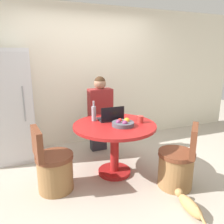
{
  "coord_description": "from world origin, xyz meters",
  "views": [
    {
      "loc": [
        -1.15,
        -2.59,
        1.7
      ],
      "look_at": [
        -0.04,
        0.21,
        0.91
      ],
      "focal_mm": 35.0,
      "sensor_mm": 36.0,
      "label": 1
    }
  ],
  "objects_px": {
    "refrigerator": "(11,107)",
    "bottle": "(94,113)",
    "chair_left_side": "(54,169)",
    "person_seated": "(100,111)",
    "chair_near_right_corner": "(177,166)",
    "laptop": "(111,117)",
    "fruit_bowl": "(123,123)",
    "cat": "(189,205)",
    "dining_table": "(115,136)"
  },
  "relations": [
    {
      "from": "dining_table",
      "to": "chair_left_side",
      "type": "height_order",
      "value": "chair_left_side"
    },
    {
      "from": "refrigerator",
      "to": "bottle",
      "type": "height_order",
      "value": "refrigerator"
    },
    {
      "from": "laptop",
      "to": "person_seated",
      "type": "bearing_deg",
      "value": -92.75
    },
    {
      "from": "bottle",
      "to": "chair_left_side",
      "type": "bearing_deg",
      "value": -151.32
    },
    {
      "from": "laptop",
      "to": "refrigerator",
      "type": "bearing_deg",
      "value": -32.17
    },
    {
      "from": "dining_table",
      "to": "cat",
      "type": "relative_size",
      "value": 2.26
    },
    {
      "from": "chair_near_right_corner",
      "to": "bottle",
      "type": "height_order",
      "value": "bottle"
    },
    {
      "from": "chair_left_side",
      "to": "person_seated",
      "type": "distance_m",
      "value": 1.38
    },
    {
      "from": "refrigerator",
      "to": "bottle",
      "type": "bearing_deg",
      "value": -35.14
    },
    {
      "from": "person_seated",
      "to": "bottle",
      "type": "relative_size",
      "value": 4.56
    },
    {
      "from": "person_seated",
      "to": "cat",
      "type": "xyz_separation_m",
      "value": [
        0.41,
        -1.88,
        -0.67
      ]
    },
    {
      "from": "dining_table",
      "to": "cat",
      "type": "bearing_deg",
      "value": -66.82
    },
    {
      "from": "refrigerator",
      "to": "person_seated",
      "type": "xyz_separation_m",
      "value": [
        1.42,
        -0.26,
        -0.15
      ]
    },
    {
      "from": "fruit_bowl",
      "to": "cat",
      "type": "xyz_separation_m",
      "value": [
        0.38,
        -0.95,
        -0.72
      ]
    },
    {
      "from": "chair_left_side",
      "to": "cat",
      "type": "height_order",
      "value": "chair_left_side"
    },
    {
      "from": "chair_left_side",
      "to": "person_seated",
      "type": "relative_size",
      "value": 0.63
    },
    {
      "from": "refrigerator",
      "to": "person_seated",
      "type": "relative_size",
      "value": 1.32
    },
    {
      "from": "chair_near_right_corner",
      "to": "laptop",
      "type": "xyz_separation_m",
      "value": [
        -0.62,
        0.81,
        0.52
      ]
    },
    {
      "from": "laptop",
      "to": "bottle",
      "type": "bearing_deg",
      "value": -15.15
    },
    {
      "from": "refrigerator",
      "to": "cat",
      "type": "bearing_deg",
      "value": -49.45
    },
    {
      "from": "laptop",
      "to": "fruit_bowl",
      "type": "relative_size",
      "value": 1.17
    },
    {
      "from": "laptop",
      "to": "fruit_bowl",
      "type": "distance_m",
      "value": 0.32
    },
    {
      "from": "person_seated",
      "to": "laptop",
      "type": "relative_size",
      "value": 3.86
    },
    {
      "from": "cat",
      "to": "chair_left_side",
      "type": "bearing_deg",
      "value": 57.84
    },
    {
      "from": "chair_left_side",
      "to": "person_seated",
      "type": "xyz_separation_m",
      "value": [
        0.93,
        0.91,
        0.46
      ]
    },
    {
      "from": "chair_near_right_corner",
      "to": "bottle",
      "type": "xyz_separation_m",
      "value": [
        -0.86,
        0.87,
        0.59
      ]
    },
    {
      "from": "laptop",
      "to": "bottle",
      "type": "distance_m",
      "value": 0.26
    },
    {
      "from": "refrigerator",
      "to": "cat",
      "type": "distance_m",
      "value": 2.93
    },
    {
      "from": "chair_near_right_corner",
      "to": "person_seated",
      "type": "bearing_deg",
      "value": -113.43
    },
    {
      "from": "fruit_bowl",
      "to": "bottle",
      "type": "height_order",
      "value": "bottle"
    },
    {
      "from": "laptop",
      "to": "cat",
      "type": "relative_size",
      "value": 0.68
    },
    {
      "from": "chair_left_side",
      "to": "cat",
      "type": "xyz_separation_m",
      "value": [
        1.34,
        -0.97,
        -0.21
      ]
    },
    {
      "from": "refrigerator",
      "to": "chair_near_right_corner",
      "type": "relative_size",
      "value": 2.09
    },
    {
      "from": "person_seated",
      "to": "dining_table",
      "type": "bearing_deg",
      "value": 86.78
    },
    {
      "from": "dining_table",
      "to": "chair_left_side",
      "type": "xyz_separation_m",
      "value": [
        -0.88,
        -0.1,
        -0.29
      ]
    },
    {
      "from": "person_seated",
      "to": "laptop",
      "type": "height_order",
      "value": "person_seated"
    },
    {
      "from": "chair_near_right_corner",
      "to": "cat",
      "type": "xyz_separation_m",
      "value": [
        -0.18,
        -0.46,
        -0.21
      ]
    },
    {
      "from": "chair_near_right_corner",
      "to": "person_seated",
      "type": "distance_m",
      "value": 1.61
    },
    {
      "from": "person_seated",
      "to": "bottle",
      "type": "distance_m",
      "value": 0.63
    },
    {
      "from": "refrigerator",
      "to": "chair_near_right_corner",
      "type": "xyz_separation_m",
      "value": [
        2.01,
        -1.68,
        -0.61
      ]
    },
    {
      "from": "cat",
      "to": "fruit_bowl",
      "type": "bearing_deg",
      "value": 25.78
    },
    {
      "from": "cat",
      "to": "laptop",
      "type": "bearing_deg",
      "value": 23.13
    },
    {
      "from": "fruit_bowl",
      "to": "bottle",
      "type": "distance_m",
      "value": 0.49
    },
    {
      "from": "person_seated",
      "to": "fruit_bowl",
      "type": "xyz_separation_m",
      "value": [
        0.03,
        -0.93,
        0.05
      ]
    },
    {
      "from": "refrigerator",
      "to": "person_seated",
      "type": "height_order",
      "value": "refrigerator"
    },
    {
      "from": "dining_table",
      "to": "fruit_bowl",
      "type": "xyz_separation_m",
      "value": [
        0.07,
        -0.12,
        0.21
      ]
    },
    {
      "from": "chair_left_side",
      "to": "fruit_bowl",
      "type": "height_order",
      "value": "fruit_bowl"
    },
    {
      "from": "chair_left_side",
      "to": "chair_near_right_corner",
      "type": "bearing_deg",
      "value": -115.27
    },
    {
      "from": "fruit_bowl",
      "to": "chair_left_side",
      "type": "bearing_deg",
      "value": 178.91
    },
    {
      "from": "bottle",
      "to": "dining_table",
      "type": "bearing_deg",
      "value": -49.09
    }
  ]
}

